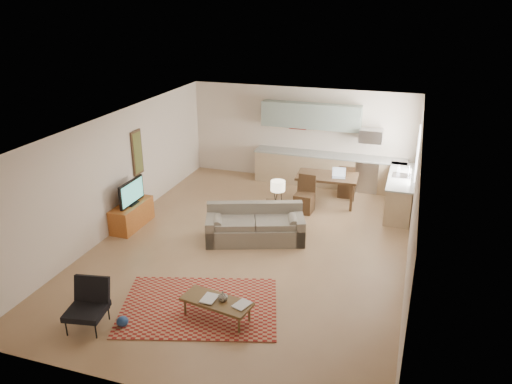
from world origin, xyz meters
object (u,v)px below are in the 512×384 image
(coffee_table, at_px, (217,309))
(dining_table, at_px, (326,190))
(armchair, at_px, (86,307))
(sofa, at_px, (255,224))
(tv_credenza, at_px, (132,215))
(console_table, at_px, (277,216))

(coffee_table, height_order, dining_table, dining_table)
(armchair, xyz_separation_m, dining_table, (2.75, 6.39, -0.01))
(sofa, bearing_deg, coffee_table, -104.01)
(coffee_table, relative_size, tv_credenza, 0.97)
(armchair, bearing_deg, console_table, 56.42)
(armchair, bearing_deg, tv_credenza, 100.21)
(coffee_table, xyz_separation_m, console_table, (0.03, 3.63, 0.16))
(coffee_table, distance_m, tv_credenza, 4.26)
(coffee_table, bearing_deg, dining_table, 91.32)
(sofa, bearing_deg, console_table, 45.42)
(sofa, height_order, dining_table, dining_table)
(sofa, height_order, armchair, armchair)
(tv_credenza, distance_m, console_table, 3.42)
(coffee_table, relative_size, armchair, 1.52)
(dining_table, bearing_deg, armchair, -116.28)
(sofa, relative_size, armchair, 2.81)
(tv_credenza, bearing_deg, coffee_table, -39.94)
(sofa, xyz_separation_m, tv_credenza, (-2.98, -0.21, -0.10))
(tv_credenza, height_order, dining_table, dining_table)
(console_table, bearing_deg, dining_table, 58.90)
(sofa, xyz_separation_m, console_table, (0.32, 0.68, -0.05))
(armchair, relative_size, console_table, 1.17)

